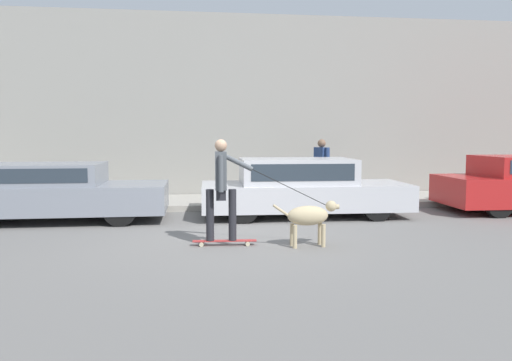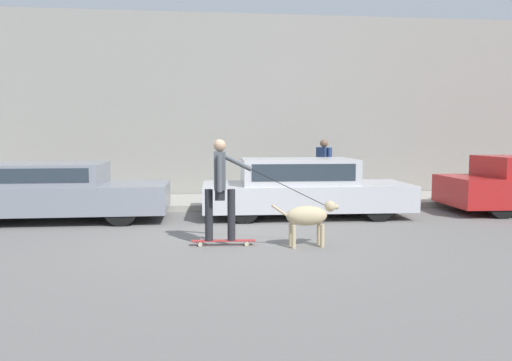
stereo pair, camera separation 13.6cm
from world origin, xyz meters
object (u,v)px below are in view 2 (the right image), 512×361
(parked_car_1, at_px, (303,188))
(dog, at_px, (308,217))
(parked_car_0, at_px, (55,192))
(skateboarder, at_px, (221,185))
(pedestrian_with_bag, at_px, (324,166))

(parked_car_1, bearing_deg, dog, -98.46)
(parked_car_0, relative_size, dog, 4.15)
(parked_car_0, xyz_separation_m, dog, (4.75, -2.97, -0.11))
(dog, xyz_separation_m, skateboarder, (-1.39, 0.23, 0.50))
(skateboarder, bearing_deg, dog, -5.99)
(dog, bearing_deg, parked_car_0, 143.85)
(dog, bearing_deg, skateboarder, 166.50)
(parked_car_1, relative_size, skateboarder, 2.03)
(parked_car_1, bearing_deg, parked_car_0, -178.34)
(parked_car_1, xyz_separation_m, pedestrian_with_bag, (1.00, 2.13, 0.37))
(dog, bearing_deg, pedestrian_with_bag, 69.12)
(dog, distance_m, skateboarder, 1.50)
(parked_car_1, distance_m, skateboarder, 3.37)
(parked_car_1, height_order, pedestrian_with_bag, pedestrian_with_bag)
(parked_car_0, xyz_separation_m, parked_car_1, (5.28, 0.00, 0.02))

